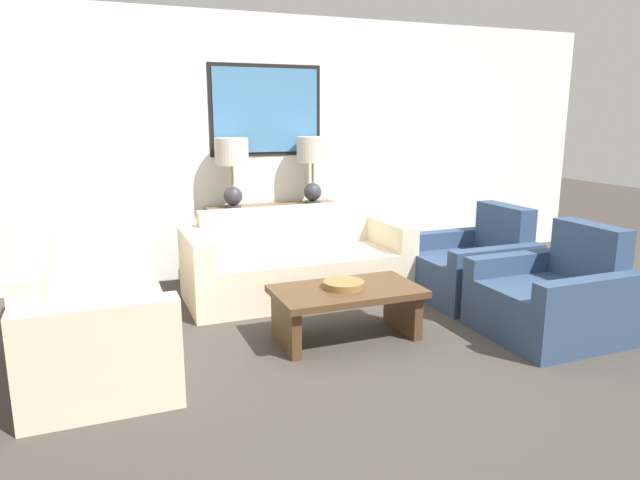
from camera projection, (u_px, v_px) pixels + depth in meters
name	position (u px, v px, depth m)	size (l,w,h in m)	color
ground_plane	(358.00, 347.00, 4.15)	(20.00, 20.00, 0.00)	#3D3833
back_wall	(265.00, 147.00, 5.96)	(8.00, 0.12, 2.65)	silver
console_table	(275.00, 241.00, 5.91)	(1.36, 0.40, 0.75)	brown
table_lamp_left	(232.00, 161.00, 5.58)	(0.33, 0.33, 0.69)	#333338
table_lamp_right	(313.00, 158.00, 5.88)	(0.33, 0.33, 0.69)	#333338
couch_by_back_wall	(297.00, 266.00, 5.31)	(2.04, 0.88, 0.79)	beige
couch_by_side	(92.00, 316.00, 3.99)	(0.88, 2.04, 0.79)	beige
coffee_table	(347.00, 302.00, 4.25)	(1.09, 0.62, 0.40)	#4C331E
decorative_bowl	(344.00, 285.00, 4.23)	(0.31, 0.31, 0.05)	olive
armchair_near_back_wall	(473.00, 268.00, 5.25)	(0.92, 0.91, 0.84)	navy
armchair_near_camera	(553.00, 300.00, 4.35)	(0.92, 0.91, 0.84)	navy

